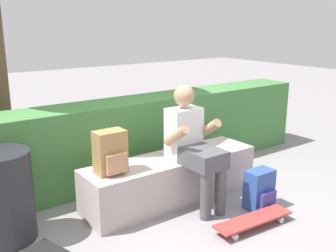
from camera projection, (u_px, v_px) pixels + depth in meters
ground_plane at (187, 207)px, 3.95m from camera, size 24.00×24.00×0.00m
bench_main at (172, 178)px, 4.08m from camera, size 1.91×0.51×0.46m
person_skater at (193, 143)px, 3.85m from camera, size 0.49×0.62×1.21m
skateboard_near_person at (253, 220)px, 3.55m from camera, size 0.81×0.26×0.09m
backpack_on_bench at (111, 153)px, 3.56m from camera, size 0.28×0.23×0.40m
backpack_on_ground at (260, 190)px, 3.89m from camera, size 0.28×0.23×0.40m
hedge_row at (101, 145)px, 4.42m from camera, size 5.94×0.53×0.94m
trash_bin at (3, 197)px, 3.28m from camera, size 0.51×0.51×0.79m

